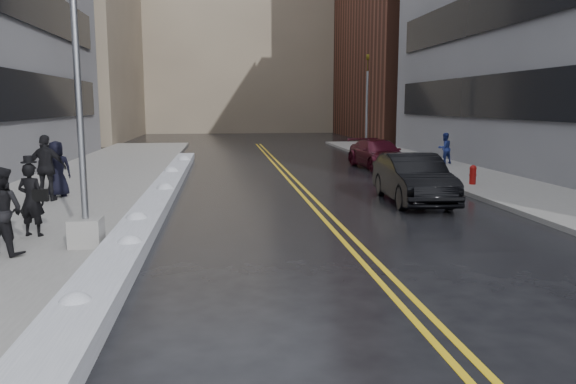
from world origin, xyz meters
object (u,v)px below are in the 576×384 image
object	(u,v)px
pedestrian_b	(2,211)
car_maroon	(378,154)
pedestrian_fedora	(31,200)
traffic_signal	(367,100)
lamppost	(81,134)
pedestrian_c	(57,169)
car_black	(413,178)
pedestrian_d	(47,168)
pedestrian_east	(445,148)
fire_hydrant	(473,174)

from	to	relation	value
pedestrian_b	car_maroon	world-z (taller)	pedestrian_b
pedestrian_fedora	traffic_signal	bearing A→B (deg)	-108.05
lamppost	pedestrian_fedora	size ratio (longest dim) A/B	4.53
pedestrian_c	car_maroon	world-z (taller)	pedestrian_c
lamppost	car_black	xyz separation A→B (m)	(8.99, 5.22, -1.75)
lamppost	pedestrian_d	bearing A→B (deg)	112.75
pedestrian_fedora	pedestrian_c	xyz separation A→B (m)	(-1.00, 5.67, 0.07)
pedestrian_d	pedestrian_east	world-z (taller)	pedestrian_d
fire_hydrant	car_black	bearing A→B (deg)	-139.92
traffic_signal	pedestrian_fedora	xyz separation A→B (m)	(-13.23, -20.90, -2.41)
pedestrian_d	car_black	world-z (taller)	pedestrian_d
fire_hydrant	pedestrian_east	bearing A→B (deg)	75.73
pedestrian_d	pedestrian_east	size ratio (longest dim) A/B	1.32
pedestrian_d	fire_hydrant	bearing A→B (deg)	-166.47
lamppost	pedestrian_c	distance (m)	7.35
lamppost	car_maroon	xyz separation A→B (m)	(10.58, 14.94, -1.83)
pedestrian_d	pedestrian_east	xyz separation A→B (m)	(16.69, 9.34, -0.25)
pedestrian_b	car_maroon	xyz separation A→B (m)	(12.05, 15.46, -0.33)
traffic_signal	car_maroon	xyz separation A→B (m)	(-1.22, -7.06, -2.70)
lamppost	pedestrian_fedora	xyz separation A→B (m)	(-1.43, 1.10, -1.54)
pedestrian_d	car_maroon	world-z (taller)	pedestrian_d
traffic_signal	pedestrian_east	size ratio (longest dim) A/B	3.83
traffic_signal	car_maroon	distance (m)	7.66
pedestrian_d	car_black	xyz separation A→B (m)	(11.52, -0.80, -0.40)
pedestrian_b	car_black	bearing A→B (deg)	-129.71
fire_hydrant	pedestrian_c	distance (m)	14.79
traffic_signal	pedestrian_b	world-z (taller)	traffic_signal
lamppost	fire_hydrant	bearing A→B (deg)	33.04
car_black	car_maroon	xyz separation A→B (m)	(1.59, 9.72, -0.08)
car_black	pedestrian_d	bearing A→B (deg)	178.91
lamppost	car_maroon	size ratio (longest dim) A/B	1.57
lamppost	pedestrian_b	world-z (taller)	lamppost
pedestrian_fedora	car_maroon	size ratio (longest dim) A/B	0.35
car_black	fire_hydrant	bearing A→B (deg)	42.96
pedestrian_fedora	pedestrian_d	bearing A→B (deg)	-63.18
lamppost	pedestrian_d	xyz separation A→B (m)	(-2.52, 6.01, -1.35)
car_maroon	lamppost	bearing A→B (deg)	-130.46
pedestrian_fedora	pedestrian_east	world-z (taller)	pedestrian_fedora
pedestrian_fedora	car_black	world-z (taller)	pedestrian_fedora
traffic_signal	pedestrian_b	distance (m)	26.25
lamppost	traffic_signal	world-z (taller)	lamppost
traffic_signal	pedestrian_d	size ratio (longest dim) A/B	2.91
pedestrian_b	lamppost	bearing A→B (deg)	-138.78
fire_hydrant	traffic_signal	distance (m)	14.30
fire_hydrant	pedestrian_east	xyz separation A→B (m)	(1.87, 7.35, 0.39)
fire_hydrant	pedestrian_c	world-z (taller)	pedestrian_c
pedestrian_b	pedestrian_d	xyz separation A→B (m)	(-1.06, 6.54, 0.14)
pedestrian_b	car_black	size ratio (longest dim) A/B	0.37
fire_hydrant	pedestrian_east	distance (m)	7.60
pedestrian_d	pedestrian_b	bearing A→B (deg)	105.11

